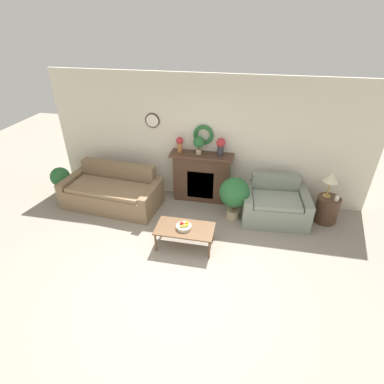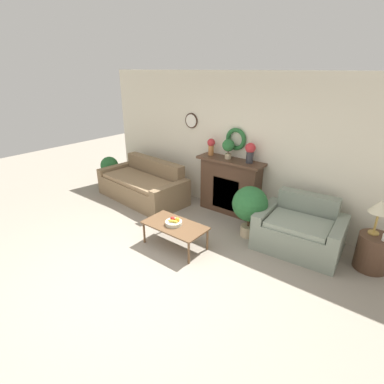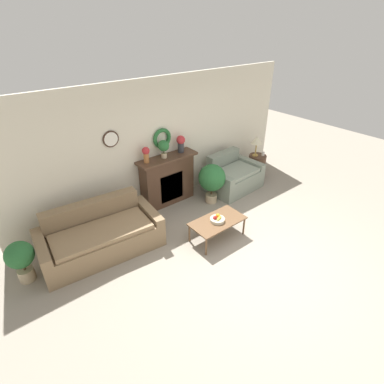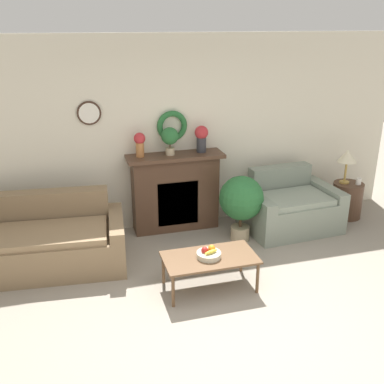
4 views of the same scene
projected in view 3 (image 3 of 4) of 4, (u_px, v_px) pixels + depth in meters
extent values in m
plane|color=gray|center=(258.00, 263.00, 5.15)|extent=(16.00, 16.00, 0.00)
cube|color=beige|center=(164.00, 142.00, 6.37)|extent=(6.80, 0.06, 2.70)
cylinder|color=#382319|center=(111.00, 139.00, 5.52)|extent=(0.31, 0.02, 0.31)
cylinder|color=white|center=(111.00, 139.00, 5.51)|extent=(0.27, 0.01, 0.27)
torus|color=#286633|center=(162.00, 138.00, 6.21)|extent=(0.43, 0.08, 0.43)
cube|color=#4C3323|center=(167.00, 181.00, 6.61)|extent=(1.21, 0.34, 1.07)
cube|color=black|center=(172.00, 187.00, 6.55)|extent=(0.58, 0.02, 0.64)
cube|color=orange|center=(172.00, 191.00, 6.58)|extent=(0.46, 0.01, 0.35)
cube|color=#4C3323|center=(167.00, 158.00, 6.30)|extent=(1.35, 0.41, 0.05)
cube|color=#846B4C|center=(104.00, 244.00, 5.25)|extent=(1.78, 0.92, 0.44)
cube|color=#846B4C|center=(93.00, 221.00, 5.50)|extent=(1.73, 0.37, 0.84)
cube|color=#846B4C|center=(44.00, 258.00, 4.85)|extent=(0.26, 1.00, 0.58)
cube|color=#846B4C|center=(150.00, 220.00, 5.74)|extent=(0.26, 1.00, 0.58)
cube|color=#917554|center=(102.00, 232.00, 5.12)|extent=(1.71, 0.86, 0.08)
cube|color=gray|center=(236.00, 181.00, 7.23)|extent=(1.00, 0.78, 0.46)
cube|color=gray|center=(223.00, 168.00, 7.42)|extent=(0.97, 0.27, 0.84)
cube|color=gray|center=(217.00, 185.00, 6.93)|extent=(0.23, 0.93, 0.60)
cube|color=gray|center=(248.00, 170.00, 7.58)|extent=(0.23, 0.93, 0.60)
cube|color=gray|center=(237.00, 171.00, 7.09)|extent=(0.96, 0.72, 0.08)
cube|color=brown|center=(218.00, 221.00, 5.56)|extent=(1.04, 0.56, 0.03)
cylinder|color=brown|center=(206.00, 247.00, 5.24)|extent=(0.04, 0.04, 0.37)
cylinder|color=brown|center=(244.00, 226.00, 5.75)|extent=(0.04, 0.04, 0.37)
cylinder|color=brown|center=(189.00, 233.00, 5.56)|extent=(0.04, 0.04, 0.37)
cylinder|color=brown|center=(227.00, 215.00, 6.08)|extent=(0.04, 0.04, 0.37)
cylinder|color=beige|center=(217.00, 220.00, 5.52)|extent=(0.27, 0.27, 0.06)
sphere|color=#B2231E|center=(215.00, 218.00, 5.49)|extent=(0.08, 0.08, 0.08)
sphere|color=orange|center=(218.00, 216.00, 5.54)|extent=(0.08, 0.08, 0.08)
ellipsoid|color=yellow|center=(219.00, 218.00, 5.48)|extent=(0.17, 0.10, 0.04)
cylinder|color=#4C3323|center=(257.00, 165.00, 7.92)|extent=(0.45, 0.45, 0.54)
cylinder|color=#B28E42|center=(255.00, 155.00, 7.78)|extent=(0.15, 0.15, 0.02)
cylinder|color=#B28E42|center=(256.00, 149.00, 7.70)|extent=(0.03, 0.03, 0.31)
cone|color=beige|center=(257.00, 140.00, 7.57)|extent=(0.28, 0.28, 0.19)
cylinder|color=silver|center=(263.00, 154.00, 7.76)|extent=(0.08, 0.08, 0.10)
cylinder|color=#AD6B38|center=(146.00, 158.00, 6.00)|extent=(0.11, 0.11, 0.20)
sphere|color=#B72D33|center=(146.00, 151.00, 5.93)|extent=(0.16, 0.16, 0.16)
cylinder|color=#2D2D33|center=(181.00, 148.00, 6.46)|extent=(0.13, 0.13, 0.21)
sphere|color=#B72D33|center=(181.00, 140.00, 6.37)|extent=(0.19, 0.19, 0.19)
cylinder|color=tan|center=(164.00, 155.00, 6.23)|extent=(0.12, 0.12, 0.10)
cylinder|color=#4C3823|center=(164.00, 152.00, 6.19)|extent=(0.02, 0.02, 0.06)
sphere|color=#286633|center=(164.00, 146.00, 6.13)|extent=(0.24, 0.24, 0.24)
cylinder|color=tan|center=(27.00, 274.00, 4.78)|extent=(0.24, 0.24, 0.22)
cylinder|color=#4C3823|center=(24.00, 267.00, 4.70)|extent=(0.04, 0.04, 0.12)
sphere|color=#286633|center=(19.00, 255.00, 4.58)|extent=(0.43, 0.43, 0.43)
cylinder|color=tan|center=(211.00, 198.00, 6.82)|extent=(0.26, 0.26, 0.19)
cylinder|color=#4C3823|center=(211.00, 191.00, 6.73)|extent=(0.04, 0.04, 0.17)
sphere|color=#286633|center=(212.00, 178.00, 6.56)|extent=(0.60, 0.60, 0.60)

